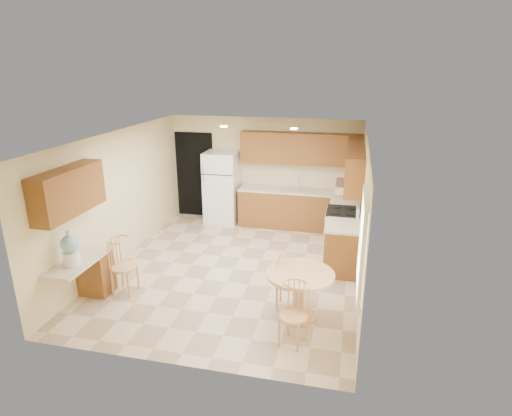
% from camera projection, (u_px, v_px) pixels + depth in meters
% --- Properties ---
extents(floor, '(5.50, 5.50, 0.00)m').
position_uv_depth(floor, '(234.00, 269.00, 8.02)').
color(floor, '#CEB295').
rests_on(floor, ground).
extents(ceiling, '(4.50, 5.50, 0.02)m').
position_uv_depth(ceiling, '(231.00, 136.00, 7.22)').
color(ceiling, white).
rests_on(ceiling, wall_back).
extents(wall_back, '(4.50, 0.02, 2.50)m').
position_uv_depth(wall_back, '(264.00, 171.00, 10.16)').
color(wall_back, beige).
rests_on(wall_back, floor).
extents(wall_front, '(4.50, 0.02, 2.50)m').
position_uv_depth(wall_front, '(169.00, 277.00, 5.08)').
color(wall_front, beige).
rests_on(wall_front, floor).
extents(wall_left, '(0.02, 5.50, 2.50)m').
position_uv_depth(wall_left, '(118.00, 198.00, 8.10)').
color(wall_left, beige).
rests_on(wall_left, floor).
extents(wall_right, '(0.02, 5.50, 2.50)m').
position_uv_depth(wall_right, '(362.00, 216.00, 7.15)').
color(wall_right, beige).
rests_on(wall_right, floor).
extents(doorway, '(0.90, 0.02, 2.10)m').
position_uv_depth(doorway, '(195.00, 175.00, 10.58)').
color(doorway, black).
rests_on(doorway, floor).
extents(base_cab_back, '(2.75, 0.60, 0.87)m').
position_uv_depth(base_cab_back, '(298.00, 210.00, 9.96)').
color(base_cab_back, brown).
rests_on(base_cab_back, floor).
extents(counter_back, '(2.75, 0.63, 0.04)m').
position_uv_depth(counter_back, '(299.00, 191.00, 9.81)').
color(counter_back, beige).
rests_on(counter_back, base_cab_back).
extents(base_cab_right_a, '(0.60, 0.59, 0.87)m').
position_uv_depth(base_cab_right_a, '(344.00, 222.00, 9.18)').
color(base_cab_right_a, brown).
rests_on(base_cab_right_a, floor).
extents(counter_right_a, '(0.63, 0.59, 0.04)m').
position_uv_depth(counter_right_a, '(345.00, 202.00, 9.04)').
color(counter_right_a, beige).
rests_on(counter_right_a, base_cab_right_a).
extents(base_cab_right_b, '(0.60, 0.80, 0.87)m').
position_uv_depth(base_cab_right_b, '(341.00, 249.00, 7.84)').
color(base_cab_right_b, brown).
rests_on(base_cab_right_b, floor).
extents(counter_right_b, '(0.63, 0.80, 0.04)m').
position_uv_depth(counter_right_b, '(343.00, 226.00, 7.69)').
color(counter_right_b, beige).
rests_on(counter_right_b, base_cab_right_b).
extents(upper_cab_back, '(2.75, 0.33, 0.70)m').
position_uv_depth(upper_cab_back, '(301.00, 148.00, 9.63)').
color(upper_cab_back, brown).
rests_on(upper_cab_back, wall_back).
extents(upper_cab_right, '(0.33, 2.42, 0.70)m').
position_uv_depth(upper_cab_right, '(355.00, 164.00, 8.11)').
color(upper_cab_right, brown).
rests_on(upper_cab_right, wall_right).
extents(upper_cab_left, '(0.33, 1.40, 0.70)m').
position_uv_depth(upper_cab_left, '(69.00, 191.00, 6.39)').
color(upper_cab_left, brown).
rests_on(upper_cab_left, wall_left).
extents(sink, '(0.78, 0.44, 0.01)m').
position_uv_depth(sink, '(298.00, 190.00, 9.81)').
color(sink, silver).
rests_on(sink, counter_back).
extents(range_hood, '(0.50, 0.76, 0.14)m').
position_uv_depth(range_hood, '(349.00, 186.00, 8.23)').
color(range_hood, silver).
rests_on(range_hood, upper_cab_right).
extents(desk_pedestal, '(0.48, 0.42, 0.72)m').
position_uv_depth(desk_pedestal, '(96.00, 273.00, 7.11)').
color(desk_pedestal, brown).
rests_on(desk_pedestal, floor).
extents(desk_top, '(0.50, 1.20, 0.04)m').
position_uv_depth(desk_top, '(79.00, 261.00, 6.64)').
color(desk_top, beige).
rests_on(desk_top, desk_pedestal).
extents(window, '(0.06, 1.12, 1.30)m').
position_uv_depth(window, '(363.00, 245.00, 5.36)').
color(window, white).
rests_on(window, wall_right).
extents(can_light_a, '(0.14, 0.14, 0.02)m').
position_uv_depth(can_light_a, '(224.00, 126.00, 8.44)').
color(can_light_a, white).
rests_on(can_light_a, ceiling).
extents(can_light_b, '(0.14, 0.14, 0.02)m').
position_uv_depth(can_light_b, '(294.00, 129.00, 8.14)').
color(can_light_b, white).
rests_on(can_light_b, ceiling).
extents(refrigerator, '(0.76, 0.74, 1.72)m').
position_uv_depth(refrigerator, '(222.00, 188.00, 10.16)').
color(refrigerator, white).
rests_on(refrigerator, floor).
extents(stove, '(0.65, 0.76, 1.09)m').
position_uv_depth(stove, '(342.00, 232.00, 8.55)').
color(stove, white).
rests_on(stove, floor).
extents(dining_table, '(1.02, 1.02, 0.75)m').
position_uv_depth(dining_table, '(300.00, 288.00, 6.35)').
color(dining_table, tan).
rests_on(dining_table, floor).
extents(chair_table_a, '(0.38, 0.48, 0.85)m').
position_uv_depth(chair_table_a, '(287.00, 280.00, 6.55)').
color(chair_table_a, tan).
rests_on(chair_table_a, floor).
extents(chair_table_b, '(0.39, 0.43, 0.89)m').
position_uv_depth(chair_table_b, '(293.00, 312.00, 5.66)').
color(chair_table_b, tan).
rests_on(chair_table_b, floor).
extents(chair_desk, '(0.42, 0.54, 0.95)m').
position_uv_depth(chair_desk, '(120.00, 263.00, 6.97)').
color(chair_desk, tan).
rests_on(chair_desk, floor).
extents(water_crock, '(0.27, 0.27, 0.55)m').
position_uv_depth(water_crock, '(70.00, 250.00, 6.40)').
color(water_crock, white).
rests_on(water_crock, desk_top).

